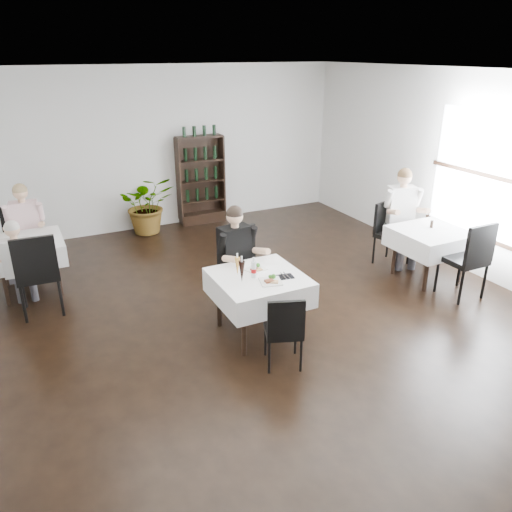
{
  "coord_description": "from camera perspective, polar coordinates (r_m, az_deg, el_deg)",
  "views": [
    {
      "loc": [
        -2.69,
        -4.76,
        3.24
      ],
      "look_at": [
        -0.23,
        0.2,
        0.94
      ],
      "focal_mm": 35.0,
      "sensor_mm": 36.0,
      "label": 1
    }
  ],
  "objects": [
    {
      "name": "room_shell",
      "position": [
        5.74,
        3.0,
        4.91
      ],
      "size": [
        9.0,
        9.0,
        9.0
      ],
      "color": "black",
      "rests_on": "ground"
    },
    {
      "name": "window_right",
      "position": [
        7.99,
        25.58,
        7.8
      ],
      "size": [
        0.06,
        2.3,
        1.85
      ],
      "color": "white",
      "rests_on": "room_shell"
    },
    {
      "name": "wine_shelf",
      "position": [
        9.95,
        -6.3,
        8.53
      ],
      "size": [
        0.9,
        0.28,
        1.75
      ],
      "color": "black",
      "rests_on": "ground"
    },
    {
      "name": "main_table",
      "position": [
        5.94,
        0.29,
        -3.58
      ],
      "size": [
        1.03,
        1.03,
        0.77
      ],
      "color": "black",
      "rests_on": "ground"
    },
    {
      "name": "left_table",
      "position": [
        7.72,
        -24.74,
        0.59
      ],
      "size": [
        0.98,
        0.98,
        0.77
      ],
      "color": "black",
      "rests_on": "ground"
    },
    {
      "name": "right_table",
      "position": [
        7.85,
        19.25,
        1.77
      ],
      "size": [
        0.98,
        0.98,
        0.77
      ],
      "color": "black",
      "rests_on": "ground"
    },
    {
      "name": "potted_tree",
      "position": [
        9.6,
        -12.31,
        5.79
      ],
      "size": [
        1.09,
        0.97,
        1.1
      ],
      "primitive_type": "imported",
      "rotation": [
        0.0,
        0.0,
        -0.12
      ],
      "color": "#21541C",
      "rests_on": "ground"
    },
    {
      "name": "main_chair_far",
      "position": [
        6.52,
        -1.58,
        -0.96
      ],
      "size": [
        0.52,
        0.53,
        1.12
      ],
      "color": "black",
      "rests_on": "ground"
    },
    {
      "name": "main_chair_near",
      "position": [
        5.37,
        3.26,
        -8.17
      ],
      "size": [
        0.51,
        0.51,
        0.87
      ],
      "color": "black",
      "rests_on": "ground"
    },
    {
      "name": "left_chair_far",
      "position": [
        8.36,
        -25.3,
        1.96
      ],
      "size": [
        0.52,
        0.52,
        1.06
      ],
      "color": "black",
      "rests_on": "ground"
    },
    {
      "name": "left_chair_near",
      "position": [
        6.92,
        -23.74,
        -1.46
      ],
      "size": [
        0.54,
        0.54,
        1.13
      ],
      "color": "black",
      "rests_on": "ground"
    },
    {
      "name": "right_chair_far",
      "position": [
        8.28,
        14.95,
        2.99
      ],
      "size": [
        0.57,
        0.57,
        1.0
      ],
      "color": "black",
      "rests_on": "ground"
    },
    {
      "name": "right_chair_near",
      "position": [
        7.39,
        23.25,
        0.05
      ],
      "size": [
        0.51,
        0.52,
        1.12
      ],
      "color": "black",
      "rests_on": "ground"
    },
    {
      "name": "diner_main",
      "position": [
        6.35,
        -2.04,
        0.36
      ],
      "size": [
        0.59,
        0.61,
        1.45
      ],
      "color": "#43434B",
      "rests_on": "ground"
    },
    {
      "name": "diner_left_far",
      "position": [
        8.17,
        -24.84,
        3.31
      ],
      "size": [
        0.57,
        0.58,
        1.44
      ],
      "color": "#43434B",
      "rests_on": "ground"
    },
    {
      "name": "diner_left_near",
      "position": [
        7.12,
        -25.52,
        -0.26
      ],
      "size": [
        0.5,
        0.51,
        1.28
      ],
      "color": "#43434B",
      "rests_on": "ground"
    },
    {
      "name": "diner_right_far",
      "position": [
        8.22,
        16.45,
        5.09
      ],
      "size": [
        0.65,
        0.7,
        1.55
      ],
      "color": "#43434B",
      "rests_on": "ground"
    },
    {
      "name": "plate_far",
      "position": [
        6.02,
        -0.0,
        -1.47
      ],
      "size": [
        0.28,
        0.28,
        0.07
      ],
      "color": "white",
      "rests_on": "main_table"
    },
    {
      "name": "plate_near",
      "position": [
        5.71,
        1.73,
        -2.85
      ],
      "size": [
        0.29,
        0.29,
        0.08
      ],
      "color": "white",
      "rests_on": "main_table"
    },
    {
      "name": "pilsner_dark",
      "position": [
        5.66,
        -1.63,
        -1.81
      ],
      "size": [
        0.08,
        0.08,
        0.32
      ],
      "color": "black",
      "rests_on": "main_table"
    },
    {
      "name": "pilsner_lager",
      "position": [
        5.85,
        -2.14,
        -1.17
      ],
      "size": [
        0.06,
        0.06,
        0.28
      ],
      "color": "#B37C2E",
      "rests_on": "main_table"
    },
    {
      "name": "coke_bottle",
      "position": [
        5.79,
        -0.26,
        -1.54
      ],
      "size": [
        0.06,
        0.06,
        0.25
      ],
      "color": "silver",
      "rests_on": "main_table"
    },
    {
      "name": "napkin_cutlery",
      "position": [
        5.85,
        3.38,
        -2.34
      ],
      "size": [
        0.21,
        0.21,
        0.02
      ],
      "color": "black",
      "rests_on": "main_table"
    },
    {
      "name": "pepper_mill",
      "position": [
        7.89,
        19.44,
        3.45
      ],
      "size": [
        0.05,
        0.05,
        0.11
      ],
      "primitive_type": "cylinder",
      "rotation": [
        0.0,
        0.0,
        0.11
      ],
      "color": "black",
      "rests_on": "right_table"
    }
  ]
}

